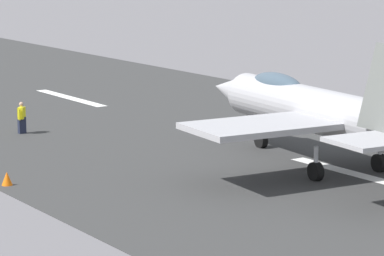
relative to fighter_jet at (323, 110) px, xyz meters
name	(u,v)px	position (x,y,z in m)	size (l,w,h in m)	color
ground_plane	(369,178)	(-2.53, -0.29, -2.43)	(400.00, 400.00, 0.00)	slate
runway_strip	(370,178)	(-2.55, -0.29, -2.42)	(240.00, 26.00, 0.02)	#343434
fighter_jet	(323,110)	(0.00, 0.00, 0.00)	(16.67, 13.31, 5.63)	#A4A2A7
crew_person	(22,118)	(14.08, 7.06, -1.64)	(0.53, 0.52, 1.59)	#1E2338
marker_cone_mid	(7,179)	(4.56, 12.13, -2.16)	(0.44, 0.44, 0.55)	orange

